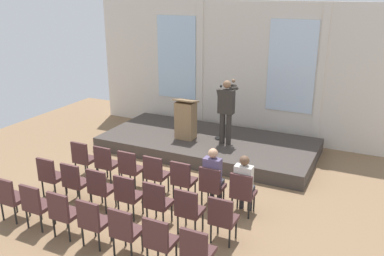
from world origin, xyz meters
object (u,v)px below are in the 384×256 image
at_px(chair_r0_c2, 130,167).
at_px(chair_r2_c1, 36,203).
at_px(lectern, 186,119).
at_px(chair_r1_c2, 100,187).
at_px(chair_r2_c0, 10,196).
at_px(chair_r0_c0, 83,157).
at_px(chair_r2_c5, 159,239).
at_px(chair_r0_c4, 183,178).
at_px(chair_r1_c0, 50,175).
at_px(chair_r1_c1, 75,180).
at_px(chair_r0_c1, 106,162).
at_px(mic_stand, 220,127).
at_px(chair_r2_c4, 125,229).
at_px(chair_r1_c6, 222,217).
at_px(chair_r0_c5, 212,185).
at_px(speaker, 226,107).
at_px(audience_r0_c5, 213,174).
at_px(chair_r2_c6, 197,250).
at_px(chair_r1_c3, 128,193).
at_px(chair_r0_c6, 242,191).
at_px(chair_r1_c5, 189,208).
at_px(chair_r2_c3, 93,220).
at_px(audience_r0_c6, 244,181).
at_px(chair_r2_c2, 63,211).
at_px(chair_r1_c4, 157,201).
at_px(chair_r0_c3, 156,173).

relative_size(chair_r0_c2, chair_r2_c1, 1.00).
relative_size(lectern, chair_r1_c2, 1.23).
xyz_separation_m(chair_r2_c0, chair_r2_c1, (0.67, 0.00, 0.00)).
height_order(lectern, chair_r0_c0, lectern).
distance_m(chair_r1_c2, chair_r2_c5, 2.30).
distance_m(chair_r0_c4, chair_r1_c0, 2.91).
bearing_deg(chair_r1_c1, chair_r0_c1, 90.00).
distance_m(mic_stand, chair_r2_c4, 5.21).
distance_m(chair_r0_c4, chair_r1_c6, 1.73).
height_order(chair_r0_c5, chair_r1_c1, same).
bearing_deg(chair_r1_c0, speaker, 55.87).
relative_size(lectern, chair_r0_c2, 1.23).
relative_size(speaker, audience_r0_c5, 1.33).
distance_m(chair_r0_c1, chair_r2_c5, 3.46).
bearing_deg(chair_r0_c2, chair_r2_c5, -47.04).
bearing_deg(chair_r1_c6, chair_r2_c6, -90.00).
bearing_deg(chair_r1_c1, chair_r0_c0, 121.83).
height_order(chair_r0_c1, chair_r0_c4, same).
relative_size(chair_r1_c3, chair_r2_c5, 1.00).
relative_size(chair_r2_c1, chair_r2_c6, 1.00).
xyz_separation_m(chair_r0_c1, chair_r2_c6, (3.37, -2.17, 0.00)).
height_order(speaker, chair_r0_c6, speaker).
bearing_deg(chair_r2_c1, chair_r2_c6, 0.00).
height_order(chair_r0_c0, chair_r1_c5, same).
height_order(chair_r0_c5, chair_r2_c6, same).
xyz_separation_m(chair_r2_c3, chair_r2_c5, (1.35, 0.00, 0.00)).
distance_m(chair_r2_c3, chair_r2_c5, 1.35).
bearing_deg(chair_r2_c4, chair_r2_c6, 0.00).
distance_m(chair_r1_c5, chair_r2_c6, 1.28).
relative_size(chair_r0_c2, chair_r1_c0, 1.00).
bearing_deg(mic_stand, audience_r0_c6, -59.82).
height_order(audience_r0_c6, chair_r1_c2, audience_r0_c6).
height_order(chair_r0_c1, chair_r1_c0, same).
distance_m(chair_r0_c6, chair_r2_c2, 3.46).
distance_m(chair_r1_c4, chair_r2_c2, 1.73).
xyz_separation_m(chair_r2_c1, chair_r2_c6, (3.37, 0.00, 0.00)).
relative_size(chair_r1_c6, chair_r2_c4, 1.00).
distance_m(chair_r1_c4, chair_r2_c3, 1.28).
bearing_deg(chair_r1_c1, chair_r1_c0, 180.00).
xyz_separation_m(chair_r0_c2, chair_r0_c3, (0.67, 0.00, 0.00)).
xyz_separation_m(chair_r1_c5, chair_r2_c6, (0.67, -1.09, 0.00)).
distance_m(chair_r1_c0, chair_r1_c6, 4.04).
relative_size(speaker, chair_r2_c6, 1.87).
height_order(chair_r1_c3, chair_r1_c5, same).
bearing_deg(speaker, chair_r2_c4, -88.93).
bearing_deg(chair_r1_c2, chair_r2_c4, -38.85).
distance_m(chair_r0_c4, chair_r2_c3, 2.27).
distance_m(chair_r0_c5, chair_r2_c0, 4.01).
distance_m(chair_r0_c5, chair_r2_c1, 3.46).
xyz_separation_m(lectern, chair_r1_c1, (-0.77, -3.75, -0.39)).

